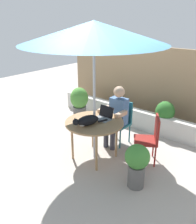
{
  "coord_description": "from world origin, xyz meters",
  "views": [
    {
      "loc": [
        2.53,
        -2.96,
        2.48
      ],
      "look_at": [
        0.0,
        0.1,
        0.89
      ],
      "focal_mm": 38.8,
      "sensor_mm": 36.0,
      "label": 1
    }
  ],
  "objects_px": {
    "chair_occupied": "(121,119)",
    "chair_empty": "(151,136)",
    "potted_plant_by_chair": "(164,117)",
    "person_seated": "(117,113)",
    "patio_table": "(94,125)",
    "cat": "(87,121)",
    "potted_plant_near_fence": "(79,102)",
    "patio_umbrella": "(94,32)",
    "potted_plant_corner": "(137,163)",
    "laptop": "(105,115)"
  },
  "relations": [
    {
      "from": "chair_occupied",
      "to": "chair_empty",
      "type": "xyz_separation_m",
      "value": [
        0.84,
        -0.3,
        0.0
      ]
    },
    {
      "from": "chair_occupied",
      "to": "potted_plant_by_chair",
      "type": "distance_m",
      "value": 1.08
    },
    {
      "from": "chair_occupied",
      "to": "person_seated",
      "type": "bearing_deg",
      "value": -90.0
    },
    {
      "from": "patio_table",
      "to": "cat",
      "type": "distance_m",
      "value": 0.25
    },
    {
      "from": "cat",
      "to": "potted_plant_near_fence",
      "type": "height_order",
      "value": "cat"
    },
    {
      "from": "potted_plant_by_chair",
      "to": "chair_empty",
      "type": "bearing_deg",
      "value": -75.91
    },
    {
      "from": "patio_table",
      "to": "patio_umbrella",
      "type": "height_order",
      "value": "patio_umbrella"
    },
    {
      "from": "person_seated",
      "to": "potted_plant_corner",
      "type": "bearing_deg",
      "value": -41.19
    },
    {
      "from": "patio_umbrella",
      "to": "person_seated",
      "type": "xyz_separation_m",
      "value": [
        0.0,
        0.68,
        -1.55
      ]
    },
    {
      "from": "patio_table",
      "to": "person_seated",
      "type": "bearing_deg",
      "value": 90.0
    },
    {
      "from": "patio_table",
      "to": "potted_plant_by_chair",
      "type": "height_order",
      "value": "potted_plant_by_chair"
    },
    {
      "from": "patio_table",
      "to": "potted_plant_by_chair",
      "type": "distance_m",
      "value": 1.86
    },
    {
      "from": "laptop",
      "to": "potted_plant_near_fence",
      "type": "xyz_separation_m",
      "value": [
        -1.45,
        0.85,
        -0.32
      ]
    },
    {
      "from": "cat",
      "to": "potted_plant_corner",
      "type": "xyz_separation_m",
      "value": [
        1.02,
        -0.01,
        -0.4
      ]
    },
    {
      "from": "chair_empty",
      "to": "patio_umbrella",
      "type": "bearing_deg",
      "value": -147.44
    },
    {
      "from": "person_seated",
      "to": "laptop",
      "type": "bearing_deg",
      "value": -83.77
    },
    {
      "from": "chair_occupied",
      "to": "potted_plant_corner",
      "type": "relative_size",
      "value": 1.22
    },
    {
      "from": "person_seated",
      "to": "chair_occupied",
      "type": "bearing_deg",
      "value": 90.0
    },
    {
      "from": "laptop",
      "to": "patio_table",
      "type": "bearing_deg",
      "value": -102.25
    },
    {
      "from": "patio_table",
      "to": "person_seated",
      "type": "distance_m",
      "value": 0.68
    },
    {
      "from": "patio_table",
      "to": "chair_empty",
      "type": "height_order",
      "value": "chair_empty"
    },
    {
      "from": "chair_empty",
      "to": "potted_plant_near_fence",
      "type": "relative_size",
      "value": 1.02
    },
    {
      "from": "laptop",
      "to": "potted_plant_by_chair",
      "type": "bearing_deg",
      "value": 72.62
    },
    {
      "from": "chair_occupied",
      "to": "cat",
      "type": "xyz_separation_m",
      "value": [
        -0.0,
        -1.03,
        0.31
      ]
    },
    {
      "from": "laptop",
      "to": "chair_empty",
      "type": "bearing_deg",
      "value": 21.36
    },
    {
      "from": "chair_occupied",
      "to": "person_seated",
      "type": "height_order",
      "value": "person_seated"
    },
    {
      "from": "potted_plant_corner",
      "to": "patio_table",
      "type": "bearing_deg",
      "value": 168.21
    },
    {
      "from": "laptop",
      "to": "potted_plant_corner",
      "type": "distance_m",
      "value": 1.13
    },
    {
      "from": "chair_occupied",
      "to": "chair_empty",
      "type": "relative_size",
      "value": 1.0
    },
    {
      "from": "person_seated",
      "to": "laptop",
      "type": "distance_m",
      "value": 0.47
    },
    {
      "from": "cat",
      "to": "patio_table",
      "type": "bearing_deg",
      "value": 89.66
    },
    {
      "from": "potted_plant_corner",
      "to": "person_seated",
      "type": "bearing_deg",
      "value": 138.81
    },
    {
      "from": "chair_occupied",
      "to": "potted_plant_near_fence",
      "type": "height_order",
      "value": "chair_occupied"
    },
    {
      "from": "chair_occupied",
      "to": "potted_plant_corner",
      "type": "xyz_separation_m",
      "value": [
        1.02,
        -1.05,
        -0.09
      ]
    },
    {
      "from": "patio_umbrella",
      "to": "chair_occupied",
      "type": "xyz_separation_m",
      "value": [
        0.0,
        0.83,
        -1.72
      ]
    },
    {
      "from": "patio_umbrella",
      "to": "person_seated",
      "type": "distance_m",
      "value": 1.69
    },
    {
      "from": "chair_empty",
      "to": "potted_plant_by_chair",
      "type": "relative_size",
      "value": 1.17
    },
    {
      "from": "chair_empty",
      "to": "potted_plant_corner",
      "type": "distance_m",
      "value": 0.77
    },
    {
      "from": "chair_empty",
      "to": "potted_plant_by_chair",
      "type": "bearing_deg",
      "value": 104.09
    },
    {
      "from": "chair_empty",
      "to": "chair_occupied",
      "type": "bearing_deg",
      "value": 160.37
    },
    {
      "from": "chair_empty",
      "to": "cat",
      "type": "bearing_deg",
      "value": -138.82
    },
    {
      "from": "patio_table",
      "to": "chair_occupied",
      "type": "height_order",
      "value": "chair_occupied"
    },
    {
      "from": "chair_occupied",
      "to": "laptop",
      "type": "distance_m",
      "value": 0.67
    },
    {
      "from": "person_seated",
      "to": "patio_table",
      "type": "bearing_deg",
      "value": -90.0
    },
    {
      "from": "patio_umbrella",
      "to": "potted_plant_corner",
      "type": "bearing_deg",
      "value": -11.79
    },
    {
      "from": "potted_plant_near_fence",
      "to": "potted_plant_corner",
      "type": "relative_size",
      "value": 1.2
    },
    {
      "from": "patio_table",
      "to": "laptop",
      "type": "bearing_deg",
      "value": 77.75
    },
    {
      "from": "patio_table",
      "to": "cat",
      "type": "xyz_separation_m",
      "value": [
        -0.0,
        -0.2,
        0.14
      ]
    },
    {
      "from": "potted_plant_near_fence",
      "to": "chair_occupied",
      "type": "bearing_deg",
      "value": -9.68
    },
    {
      "from": "chair_empty",
      "to": "potted_plant_corner",
      "type": "bearing_deg",
      "value": -76.61
    }
  ]
}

